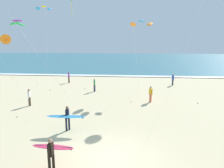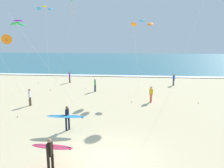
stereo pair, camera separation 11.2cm
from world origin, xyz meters
TOP-DOWN VIEW (x-y plane):
  - ground_plane at (0.00, 0.00)m, footprint 160.00×160.00m
  - ocean_water at (0.00, 55.47)m, footprint 160.00×60.00m
  - shoreline_foam at (0.00, 25.77)m, footprint 160.00×1.48m
  - surfer_lead at (-2.52, -1.42)m, footprint 1.99×0.92m
  - surfer_trailing at (-3.18, 3.04)m, footprint 2.59×1.06m
  - kite_arc_golden_mid at (-10.69, 18.68)m, footprint 3.04×5.11m
  - kite_arc_cobalt_far at (1.97, 14.88)m, footprint 2.68×5.37m
  - kite_delta_amber_high at (-15.24, 16.84)m, footprint 3.78×2.33m
  - kite_arc_violet_extra at (-10.28, 10.86)m, footprint 4.18×2.28m
  - bystander_yellow_top at (2.91, 10.68)m, footprint 0.34×0.41m
  - bystander_green_top at (-3.35, 14.55)m, footprint 0.22×0.50m
  - bystander_white_top at (-8.38, 8.37)m, footprint 0.23×0.50m
  - bystander_blue_top at (6.51, 19.14)m, footprint 0.27×0.48m
  - bystander_purple_top at (-7.92, 19.50)m, footprint 0.29×0.47m

SIDE VIEW (x-z plane):
  - ground_plane at x=0.00m, z-range 0.00..0.00m
  - ocean_water at x=0.00m, z-range 0.00..0.08m
  - shoreline_foam at x=0.00m, z-range 0.08..0.09m
  - bystander_yellow_top at x=2.91m, z-range 0.02..1.61m
  - bystander_green_top at x=-3.35m, z-range 0.02..1.61m
  - bystander_white_top at x=-8.38m, z-range 0.02..1.61m
  - bystander_blue_top at x=6.51m, z-range 0.02..1.61m
  - bystander_purple_top at x=-7.92m, z-range 0.02..1.61m
  - surfer_lead at x=-2.52m, z-range 0.19..1.89m
  - surfer_trailing at x=-3.18m, z-range 0.20..1.91m
  - kite_delta_amber_high at x=-15.24m, z-range 2.71..9.47m
  - kite_arc_violet_extra at x=-10.28m, z-range 3.67..11.65m
  - kite_arc_cobalt_far at x=1.97m, z-range 3.74..11.92m
  - kite_arc_golden_mid at x=-10.69m, z-range 4.89..15.30m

